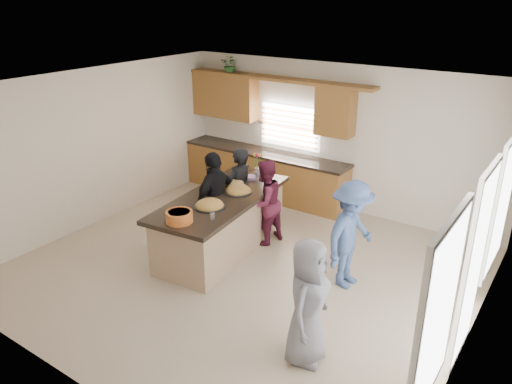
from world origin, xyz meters
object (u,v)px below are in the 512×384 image
Objects in this scene: salad_bowl at (179,216)px; woman_right_front at (308,302)px; woman_left_mid at (265,202)px; island at (222,224)px; woman_left_back at (239,192)px; woman_left_front at (215,200)px; woman_right_back at (351,235)px.

woman_right_front is (2.34, -0.46, -0.27)m from salad_bowl.
woman_left_mid reaches higher than salad_bowl.
woman_right_front is at bearing -38.25° from island.
woman_right_front is at bearing -11.08° from salad_bowl.
woman_left_front is at bearing 2.53° from woman_left_back.
woman_right_back reaches higher than woman_left_mid.
woman_right_front is at bearing -165.62° from woman_right_back.
salad_bowl is 0.24× the size of woman_left_back.
woman_left_back is at bearing 97.30° from salad_bowl.
woman_right_back is 1.05× the size of woman_right_front.
island is 1.74× the size of woman_right_back.
salad_bowl is 0.26× the size of woman_left_mid.
woman_right_front is (2.01, -2.15, 0.04)m from woman_left_mid.
island is 0.42m from woman_left_front.
woman_right_back is 1.75m from woman_right_front.
woman_left_front is (-0.18, 0.08, 0.37)m from island.
woman_left_back is (-0.22, 1.73, -0.25)m from salad_bowl.
woman_right_front is (2.57, -2.19, -0.02)m from woman_left_back.
salad_bowl is 0.23× the size of woman_left_front.
woman_left_back is at bearing 174.84° from woman_left_front.
woman_left_mid is 0.89× the size of woman_left_front.
woman_right_front reaches higher than island.
woman_left_mid is at bearing 82.03° from woman_right_back.
woman_left_front is (-0.06, -0.58, 0.03)m from woman_left_back.
woman_left_front reaches higher than woman_right_front.
salad_bowl is at bearing 0.27° from woman_left_mid.
woman_left_back is 0.58m from woman_left_front.
woman_left_mid is (0.43, 0.62, 0.28)m from island.
woman_right_front is (0.27, -1.73, -0.04)m from woman_right_back.
woman_left_back is at bearing -82.22° from woman_left_mid.
salad_bowl is at bearing 14.28° from woman_left_front.
salad_bowl is 0.24× the size of woman_right_back.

